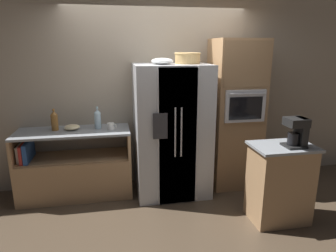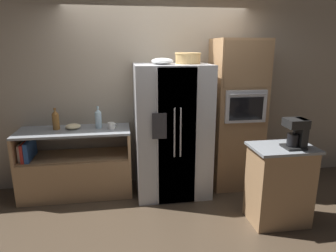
{
  "view_description": "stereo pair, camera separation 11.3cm",
  "coord_description": "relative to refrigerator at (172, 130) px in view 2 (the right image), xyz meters",
  "views": [
    {
      "loc": [
        -0.63,
        -3.78,
        1.97
      ],
      "look_at": [
        0.07,
        -0.05,
        0.97
      ],
      "focal_mm": 32.0,
      "sensor_mm": 36.0,
      "label": 1
    },
    {
      "loc": [
        -0.52,
        -3.8,
        1.97
      ],
      "look_at": [
        0.07,
        -0.05,
        0.97
      ],
      "focal_mm": 32.0,
      "sensor_mm": 36.0,
      "label": 2
    }
  ],
  "objects": [
    {
      "name": "wicker_basket",
      "position": [
        0.21,
        0.02,
        0.96
      ],
      "size": [
        0.34,
        0.34,
        0.14
      ],
      "color": "tan",
      "rests_on": "refrigerator"
    },
    {
      "name": "fruit_bowl",
      "position": [
        -0.14,
        -0.05,
        0.92
      ],
      "size": [
        0.28,
        0.28,
        0.08
      ],
      "color": "white",
      "rests_on": "refrigerator"
    },
    {
      "name": "mug",
      "position": [
        -0.8,
        0.08,
        0.08
      ],
      "size": [
        0.12,
        0.09,
        0.09
      ],
      "color": "silver",
      "rests_on": "counter_left"
    },
    {
      "name": "island_counter",
      "position": [
        1.08,
        -0.95,
        -0.42
      ],
      "size": [
        0.69,
        0.49,
        0.92
      ],
      "color": "#A87F56",
      "rests_on": "ground_plane"
    },
    {
      "name": "counter_left",
      "position": [
        -1.31,
        0.11,
        -0.55
      ],
      "size": [
        1.46,
        0.58,
        0.91
      ],
      "color": "#A87F56",
      "rests_on": "ground_plane"
    },
    {
      "name": "refrigerator",
      "position": [
        0.0,
        0.0,
        0.0
      ],
      "size": [
        0.97,
        0.83,
        1.76
      ],
      "color": "silver",
      "rests_on": "ground_plane"
    },
    {
      "name": "ground_plane",
      "position": [
        -0.13,
        -0.04,
        -0.88
      ],
      "size": [
        20.0,
        20.0,
        0.0
      ],
      "primitive_type": "plane",
      "color": "#4C3D2D"
    },
    {
      "name": "bottle_short",
      "position": [
        -0.97,
        0.17,
        0.17
      ],
      "size": [
        0.09,
        0.09,
        0.3
      ],
      "color": "silver",
      "rests_on": "counter_left"
    },
    {
      "name": "wall_oven",
      "position": [
        0.94,
        0.09,
        0.16
      ],
      "size": [
        0.68,
        0.68,
        2.08
      ],
      "color": "#A87F56",
      "rests_on": "ground_plane"
    },
    {
      "name": "wall_back",
      "position": [
        -0.13,
        0.43,
        0.52
      ],
      "size": [
        12.0,
        0.06,
        2.8
      ],
      "color": "tan",
      "rests_on": "ground_plane"
    },
    {
      "name": "mixing_bowl",
      "position": [
        -1.31,
        0.17,
        0.07
      ],
      "size": [
        0.2,
        0.2,
        0.07
      ],
      "color": "beige",
      "rests_on": "counter_left"
    },
    {
      "name": "bottle_tall",
      "position": [
        -1.52,
        0.17,
        0.16
      ],
      "size": [
        0.09,
        0.09,
        0.29
      ],
      "color": "brown",
      "rests_on": "counter_left"
    },
    {
      "name": "coffee_maker",
      "position": [
        1.18,
        -1.02,
        0.21
      ],
      "size": [
        0.22,
        0.21,
        0.32
      ],
      "color": "black",
      "rests_on": "island_counter"
    }
  ]
}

